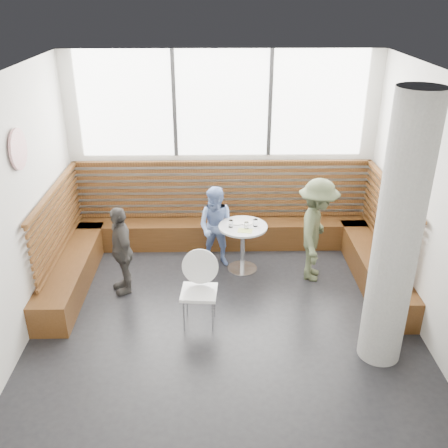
{
  "coord_description": "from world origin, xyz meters",
  "views": [
    {
      "loc": [
        -0.12,
        -5.36,
        4.07
      ],
      "look_at": [
        0.0,
        1.0,
        1.0
      ],
      "focal_mm": 40.0,
      "sensor_mm": 36.0,
      "label": 1
    }
  ],
  "objects_px": {
    "adult_man": "(316,230)",
    "child_back": "(217,227)",
    "cafe_table": "(243,238)",
    "cafe_chair": "(199,283)",
    "concrete_column": "(397,237)",
    "child_left": "(121,250)"
  },
  "relations": [
    {
      "from": "adult_man",
      "to": "child_back",
      "type": "bearing_deg",
      "value": 90.32
    },
    {
      "from": "concrete_column",
      "to": "cafe_table",
      "type": "bearing_deg",
      "value": 127.54
    },
    {
      "from": "adult_man",
      "to": "child_back",
      "type": "height_order",
      "value": "adult_man"
    },
    {
      "from": "adult_man",
      "to": "child_back",
      "type": "xyz_separation_m",
      "value": [
        -1.46,
        0.43,
        -0.14
      ]
    },
    {
      "from": "adult_man",
      "to": "child_left",
      "type": "distance_m",
      "value": 2.85
    },
    {
      "from": "cafe_chair",
      "to": "adult_man",
      "type": "relative_size",
      "value": 0.63
    },
    {
      "from": "cafe_table",
      "to": "child_left",
      "type": "xyz_separation_m",
      "value": [
        -1.76,
        -0.54,
        0.11
      ]
    },
    {
      "from": "cafe_table",
      "to": "cafe_chair",
      "type": "height_order",
      "value": "cafe_chair"
    },
    {
      "from": "concrete_column",
      "to": "cafe_table",
      "type": "xyz_separation_m",
      "value": [
        -1.55,
        2.02,
        -1.05
      ]
    },
    {
      "from": "child_left",
      "to": "adult_man",
      "type": "bearing_deg",
      "value": 74.26
    },
    {
      "from": "adult_man",
      "to": "concrete_column",
      "type": "bearing_deg",
      "value": -148.17
    },
    {
      "from": "cafe_chair",
      "to": "child_left",
      "type": "relative_size",
      "value": 0.75
    },
    {
      "from": "child_back",
      "to": "child_left",
      "type": "height_order",
      "value": "child_left"
    },
    {
      "from": "cafe_table",
      "to": "child_back",
      "type": "distance_m",
      "value": 0.45
    },
    {
      "from": "cafe_table",
      "to": "adult_man",
      "type": "relative_size",
      "value": 0.48
    },
    {
      "from": "child_back",
      "to": "child_left",
      "type": "distance_m",
      "value": 1.55
    },
    {
      "from": "cafe_table",
      "to": "adult_man",
      "type": "height_order",
      "value": "adult_man"
    },
    {
      "from": "concrete_column",
      "to": "child_left",
      "type": "bearing_deg",
      "value": 155.95
    },
    {
      "from": "cafe_chair",
      "to": "child_left",
      "type": "bearing_deg",
      "value": 150.09
    },
    {
      "from": "cafe_chair",
      "to": "child_back",
      "type": "bearing_deg",
      "value": 85.15
    },
    {
      "from": "concrete_column",
      "to": "child_back",
      "type": "relative_size",
      "value": 2.46
    },
    {
      "from": "concrete_column",
      "to": "child_back",
      "type": "xyz_separation_m",
      "value": [
        -1.95,
        2.21,
        -0.95
      ]
    }
  ]
}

